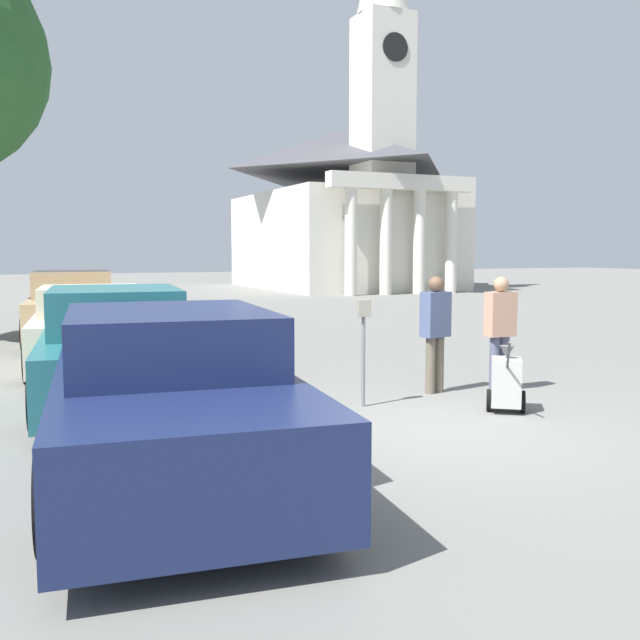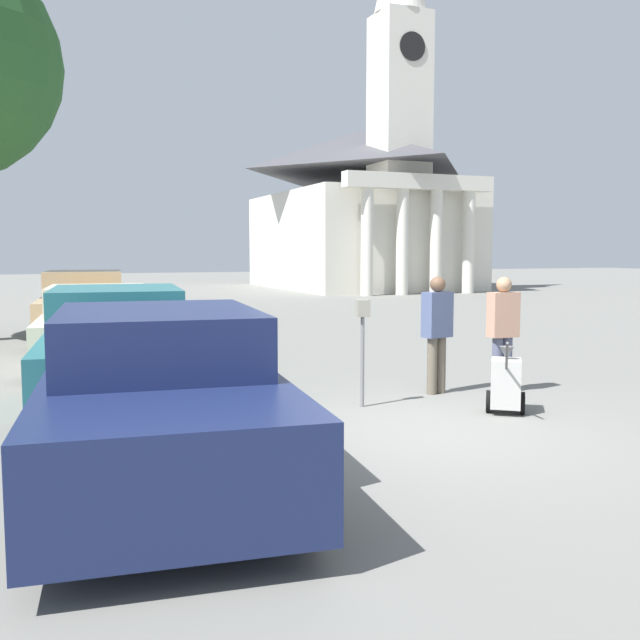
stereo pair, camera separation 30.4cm
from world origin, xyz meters
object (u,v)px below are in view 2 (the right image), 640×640
at_px(person_worker, 437,327).
at_px(equipment_cart, 506,383).
at_px(parked_car_teal, 118,348).
at_px(parked_car_tan, 85,308).
at_px(parked_car_navy, 158,394).
at_px(church, 363,199).
at_px(person_supervisor, 503,327).
at_px(parked_car_cream, 99,328).
at_px(parking_meter, 363,333).

relative_size(person_worker, equipment_cart, 1.67).
xyz_separation_m(parked_car_teal, parked_car_tan, (0.00, 6.82, 0.03)).
height_order(parked_car_navy, church, church).
xyz_separation_m(parked_car_tan, person_supervisor, (5.14, -8.47, 0.21)).
bearing_deg(parked_car_navy, parked_car_cream, 95.75).
xyz_separation_m(parked_car_cream, parking_meter, (2.90, -4.86, 0.31)).
xyz_separation_m(equipment_cart, church, (11.19, 28.07, 4.44)).
distance_m(parked_car_cream, person_supervisor, 7.02).
bearing_deg(parking_meter, parked_car_tan, 108.67).
height_order(parked_car_cream, equipment_cart, parked_car_cream).
relative_size(parked_car_cream, church, 0.27).
bearing_deg(parked_car_teal, parked_car_tan, 95.75).
height_order(parked_car_navy, person_worker, person_worker).
height_order(parking_meter, church, church).
bearing_deg(parked_car_teal, person_supervisor, -12.03).
xyz_separation_m(person_worker, church, (11.35, 26.66, 3.88)).
height_order(parked_car_cream, person_worker, person_worker).
height_order(parked_car_tan, parking_meter, parked_car_tan).
xyz_separation_m(parking_meter, equipment_cart, (1.51, -1.01, -0.59)).
relative_size(parked_car_navy, person_supervisor, 3.26).
xyz_separation_m(parked_car_navy, parking_meter, (2.90, 1.74, 0.26)).
bearing_deg(parking_meter, parked_car_teal, 148.95).
bearing_deg(parked_car_navy, equipment_cart, 15.25).
relative_size(parked_car_teal, parking_meter, 3.80).
relative_size(parking_meter, person_supervisor, 0.84).
height_order(parked_car_tan, person_worker, person_worker).
relative_size(parked_car_tan, parking_meter, 3.57).
distance_m(parked_car_tan, parking_meter, 9.05).
height_order(parking_meter, person_supervisor, person_supervisor).
distance_m(parked_car_teal, parked_car_tan, 6.82).
height_order(parking_meter, equipment_cart, parking_meter).
bearing_deg(person_supervisor, equipment_cart, 58.07).
bearing_deg(parked_car_tan, person_supervisor, -52.99).
bearing_deg(person_supervisor, parked_car_cream, -40.75).
distance_m(parked_car_tan, person_worker, 9.21).
bearing_deg(parking_meter, parked_car_navy, -148.94).
distance_m(person_supervisor, equipment_cart, 1.44).
distance_m(parked_car_teal, church, 30.02).
xyz_separation_m(parked_car_navy, equipment_cart, (4.40, 0.74, -0.33)).
height_order(person_supervisor, church, church).
bearing_deg(parked_car_cream, parked_car_navy, -84.25).
relative_size(parking_meter, person_worker, 0.84).
xyz_separation_m(parking_meter, person_worker, (1.35, 0.39, -0.03)).
xyz_separation_m(parking_meter, person_supervisor, (2.25, 0.09, -0.03)).
relative_size(parked_car_teal, person_supervisor, 3.20).
distance_m(parked_car_cream, parking_meter, 5.66).
bearing_deg(parked_car_cream, parked_car_teal, -84.26).
relative_size(parked_car_tan, church, 0.26).
xyz_separation_m(parked_car_tan, equipment_cart, (4.40, -9.58, -0.35)).
height_order(parked_car_navy, parked_car_cream, parked_car_navy).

